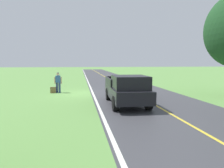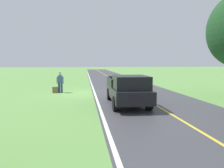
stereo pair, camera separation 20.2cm
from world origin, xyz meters
name	(u,v)px [view 2 (the right image)]	position (x,y,z in m)	size (l,w,h in m)	color
ground_plane	(80,93)	(0.00, 0.00, 0.00)	(200.00, 200.00, 0.00)	#609347
road_surface	(134,92)	(-4.63, 0.00, 0.00)	(7.16, 120.00, 0.00)	#3D3D42
lane_edge_line	(95,93)	(-1.23, 0.00, 0.01)	(0.16, 117.60, 0.00)	silver
lane_centre_line	(134,92)	(-4.63, 0.00, 0.01)	(0.14, 117.60, 0.00)	gold
hitchhiker_walking	(60,81)	(1.64, -0.64, 0.98)	(0.62, 0.51, 1.75)	navy
suitcase_carried	(55,90)	(2.05, -0.53, 0.26)	(0.20, 0.46, 0.51)	brown
pickup_truck_passing	(128,89)	(-2.95, 5.18, 0.97)	(2.19, 5.44, 1.82)	black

